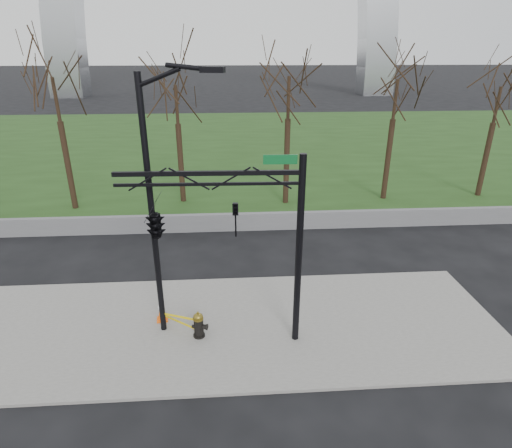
{
  "coord_description": "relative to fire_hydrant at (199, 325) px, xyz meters",
  "views": [
    {
      "loc": [
        0.17,
        -11.38,
        8.5
      ],
      "look_at": [
        1.07,
        2.0,
        2.84
      ],
      "focal_mm": 29.08,
      "sensor_mm": 36.0,
      "label": 1
    }
  ],
  "objects": [
    {
      "name": "sidewalk",
      "position": [
        0.9,
        0.54,
        -0.47
      ],
      "size": [
        18.0,
        6.0,
        0.1
      ],
      "primitive_type": "cube",
      "color": "slate",
      "rests_on": "ground"
    },
    {
      "name": "traffic_cone",
      "position": [
        -1.3,
        0.95,
        -0.07
      ],
      "size": [
        0.4,
        0.4,
        0.7
      ],
      "rotation": [
        0.0,
        0.0,
        0.13
      ],
      "color": "#FF600D",
      "rests_on": "sidewalk"
    },
    {
      "name": "guardrail",
      "position": [
        0.9,
        8.54,
        -0.07
      ],
      "size": [
        60.0,
        0.3,
        0.9
      ],
      "primitive_type": "cube",
      "color": "#59595B",
      "rests_on": "ground"
    },
    {
      "name": "grass_strip",
      "position": [
        0.9,
        30.54,
        -0.49
      ],
      "size": [
        120.0,
        40.0,
        0.06
      ],
      "primitive_type": "cube",
      "color": "#203C16",
      "rests_on": "ground"
    },
    {
      "name": "street_light",
      "position": [
        -0.97,
        0.39,
        4.18
      ],
      "size": [
        2.33,
        0.86,
        8.21
      ],
      "rotation": [
        0.0,
        0.0,
        -0.29
      ],
      "color": "black",
      "rests_on": "ground"
    },
    {
      "name": "tree_row",
      "position": [
        -1.73,
        12.54,
        3.33
      ],
      "size": [
        40.75,
        4.0,
        7.7
      ],
      "color": "black",
      "rests_on": "ground"
    },
    {
      "name": "ground",
      "position": [
        0.9,
        0.54,
        -0.52
      ],
      "size": [
        500.0,
        500.0,
        0.0
      ],
      "primitive_type": "plane",
      "color": "black",
      "rests_on": "ground"
    },
    {
      "name": "fire_hydrant",
      "position": [
        0.0,
        0.0,
        0.0
      ],
      "size": [
        0.57,
        0.37,
        0.91
      ],
      "rotation": [
        0.0,
        0.0,
        -0.25
      ],
      "color": "black",
      "rests_on": "sidewalk"
    },
    {
      "name": "caution_tape",
      "position": [
        -0.63,
        0.37,
        -0.03
      ],
      "size": [
        1.29,
        0.95,
        0.46
      ],
      "color": "yellow",
      "rests_on": "ground"
    },
    {
      "name": "traffic_signal_mast",
      "position": [
        -0.22,
        -0.2,
        3.63
      ],
      "size": [
        5.1,
        2.5,
        6.0
      ],
      "rotation": [
        0.0,
        0.0,
        -0.03
      ],
      "color": "black",
      "rests_on": "ground"
    }
  ]
}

